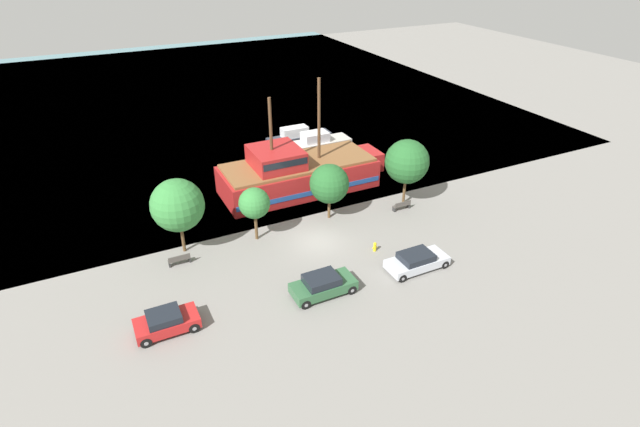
% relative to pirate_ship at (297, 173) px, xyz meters
% --- Properties ---
extents(ground_plane, '(160.00, 160.00, 0.00)m').
position_rel_pirate_ship_xyz_m(ground_plane, '(-2.31, -9.06, -1.68)').
color(ground_plane, gray).
extents(water_surface, '(80.00, 80.00, 0.00)m').
position_rel_pirate_ship_xyz_m(water_surface, '(-2.31, 34.94, -1.68)').
color(water_surface, slate).
rests_on(water_surface, ground).
extents(pirate_ship, '(15.72, 5.84, 10.31)m').
position_rel_pirate_ship_xyz_m(pirate_ship, '(0.00, 0.00, 0.00)').
color(pirate_ship, '#A31E1E').
rests_on(pirate_ship, water_surface).
extents(moored_boat_dockside, '(7.61, 1.82, 1.78)m').
position_rel_pirate_ship_xyz_m(moored_boat_dockside, '(5.02, 11.24, -1.03)').
color(moored_boat_dockside, '#2D333D').
rests_on(moored_boat_dockside, water_surface).
extents(moored_boat_outer, '(7.04, 2.42, 2.09)m').
position_rel_pirate_ship_xyz_m(moored_boat_outer, '(6.06, 7.91, -0.90)').
color(moored_boat_outer, '#B7B2A8').
rests_on(moored_boat_outer, water_surface).
extents(parked_car_curb_front, '(4.37, 2.00, 1.48)m').
position_rel_pirate_ship_xyz_m(parked_car_curb_front, '(-4.85, -15.11, -0.94)').
color(parked_car_curb_front, '#2D5B38').
rests_on(parked_car_curb_front, ground_plane).
extents(parked_car_curb_mid, '(3.82, 1.96, 1.39)m').
position_rel_pirate_ship_xyz_m(parked_car_curb_mid, '(-15.02, -14.10, -0.98)').
color(parked_car_curb_mid, '#B21E1E').
rests_on(parked_car_curb_mid, ground_plane).
extents(parked_car_curb_rear, '(4.58, 1.99, 1.32)m').
position_rel_pirate_ship_xyz_m(parked_car_curb_rear, '(2.54, -15.51, -1.01)').
color(parked_car_curb_rear, '#B7BCC6').
rests_on(parked_car_curb_rear, ground_plane).
extents(fire_hydrant, '(0.42, 0.25, 0.76)m').
position_rel_pirate_ship_xyz_m(fire_hydrant, '(1.03, -12.24, -1.27)').
color(fire_hydrant, yellow).
rests_on(fire_hydrant, ground_plane).
extents(bench_promenade_east, '(1.64, 0.45, 0.85)m').
position_rel_pirate_ship_xyz_m(bench_promenade_east, '(6.57, -7.76, -1.24)').
color(bench_promenade_east, '#4C4742').
rests_on(bench_promenade_east, ground_plane).
extents(bench_promenade_west, '(1.60, 0.45, 0.85)m').
position_rel_pirate_ship_xyz_m(bench_promenade_west, '(-12.79, -7.42, -1.25)').
color(bench_promenade_west, '#4C4742').
rests_on(bench_promenade_west, ground_plane).
extents(tree_row_east, '(3.94, 3.94, 5.97)m').
position_rel_pirate_ship_xyz_m(tree_row_east, '(-12.07, -5.75, 2.31)').
color(tree_row_east, brown).
rests_on(tree_row_east, ground_plane).
extents(tree_row_mideast, '(2.44, 2.44, 4.45)m').
position_rel_pirate_ship_xyz_m(tree_row_mideast, '(-6.49, -6.57, 1.53)').
color(tree_row_mideast, brown).
rests_on(tree_row_mideast, ground_plane).
extents(tree_row_midwest, '(3.30, 3.30, 4.87)m').
position_rel_pirate_ship_xyz_m(tree_row_midwest, '(0.23, -6.10, 1.53)').
color(tree_row_midwest, brown).
rests_on(tree_row_midwest, ground_plane).
extents(tree_row_west, '(3.85, 3.85, 6.01)m').
position_rel_pirate_ship_xyz_m(tree_row_west, '(7.40, -6.79, 2.40)').
color(tree_row_west, brown).
rests_on(tree_row_west, ground_plane).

